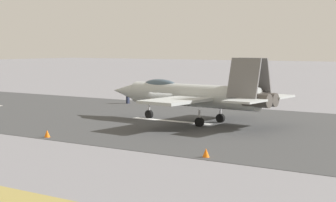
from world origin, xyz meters
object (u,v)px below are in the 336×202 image
Objects in this scene: crew_person at (128,96)px; marker_cone_mid at (47,134)px; fighter_jet at (192,94)px; marker_cone_near at (206,153)px.

crew_person is 3.10× the size of marker_cone_mid.
marker_cone_mid is at bearing 69.19° from fighter_jet.
fighter_jet is at bearing -55.93° from marker_cone_near.
marker_cone_mid is (-9.68, 22.07, -0.58)m from crew_person.
crew_person is 31.72m from marker_cone_near.
marker_cone_mid is at bearing 0.00° from marker_cone_near.
crew_person reaches higher than marker_cone_near.
crew_person is 24.11m from marker_cone_mid.
marker_cone_near is (-8.38, 12.40, -2.16)m from fighter_jet.
crew_person is at bearing -66.32° from marker_cone_mid.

